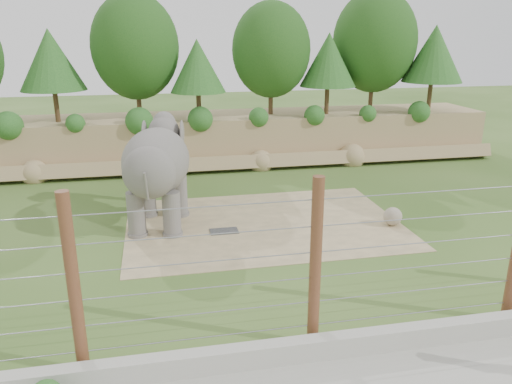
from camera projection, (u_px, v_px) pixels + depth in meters
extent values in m
plane|color=#36591E|center=(269.00, 260.00, 15.62)|extent=(90.00, 90.00, 0.00)
cube|color=tan|center=(216.00, 138.00, 27.36)|extent=(30.00, 4.00, 2.50)
cube|color=tan|center=(222.00, 164.00, 25.49)|extent=(30.00, 1.37, 1.07)
cylinder|color=#3F2B19|center=(56.00, 106.00, 24.76)|extent=(0.24, 0.24, 1.58)
sphere|color=#194716|center=(51.00, 62.00, 24.10)|extent=(3.60, 3.60, 3.60)
cylinder|color=#3F2B19|center=(139.00, 99.00, 25.93)|extent=(0.24, 0.24, 1.92)
sphere|color=#194716|center=(135.00, 47.00, 25.12)|extent=(4.40, 4.40, 4.40)
cylinder|color=#3F2B19|center=(199.00, 106.00, 25.45)|extent=(0.24, 0.24, 1.40)
sphere|color=#194716|center=(197.00, 67.00, 24.87)|extent=(3.20, 3.20, 3.20)
cylinder|color=#3F2B19|center=(271.00, 97.00, 27.08)|extent=(0.24, 0.24, 1.82)
sphere|color=#194716|center=(271.00, 50.00, 26.32)|extent=(4.16, 4.16, 4.16)
cylinder|color=#3F2B19|center=(327.00, 100.00, 27.13)|extent=(0.24, 0.24, 1.50)
sphere|color=#194716|center=(328.00, 61.00, 26.50)|extent=(3.44, 3.44, 3.44)
cylinder|color=#3F2B19|center=(371.00, 92.00, 28.55)|extent=(0.24, 0.24, 2.03)
sphere|color=#194716|center=(375.00, 42.00, 27.70)|extent=(4.64, 4.64, 4.64)
cylinder|color=#3F2B19|center=(429.00, 96.00, 28.06)|extent=(0.24, 0.24, 1.64)
sphere|color=#194716|center=(434.00, 55.00, 27.37)|extent=(3.76, 3.76, 3.76)
cube|color=#8E7F5A|center=(264.00, 224.00, 18.51)|extent=(10.00, 7.00, 0.02)
cube|color=#262628|center=(224.00, 231.00, 17.77)|extent=(1.00, 0.60, 0.03)
sphere|color=gray|center=(393.00, 216.00, 18.26)|extent=(0.68, 0.68, 0.68)
cube|color=#A9A89C|center=(320.00, 347.00, 10.88)|extent=(26.00, 0.35, 0.50)
cylinder|color=#5D2B1C|center=(74.00, 287.00, 9.87)|extent=(0.26, 0.26, 4.00)
cylinder|color=#5D2B1C|center=(315.00, 265.00, 10.81)|extent=(0.26, 0.26, 4.00)
cylinder|color=gray|center=(313.00, 325.00, 11.27)|extent=(20.00, 0.02, 0.02)
cylinder|color=gray|center=(314.00, 301.00, 11.09)|extent=(20.00, 0.02, 0.02)
cylinder|color=gray|center=(315.00, 277.00, 10.90)|extent=(20.00, 0.02, 0.02)
cylinder|color=gray|center=(316.00, 252.00, 10.72)|extent=(20.00, 0.02, 0.02)
cylinder|color=gray|center=(317.00, 226.00, 10.53)|extent=(20.00, 0.02, 0.02)
cylinder|color=gray|center=(318.00, 199.00, 10.35)|extent=(20.00, 0.02, 0.02)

